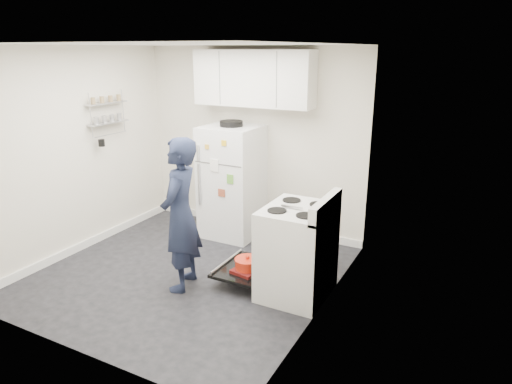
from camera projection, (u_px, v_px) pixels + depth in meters
The scene contains 7 objects.
room at pixel (182, 170), 4.91m from camera, with size 3.21×3.21×2.51m.
electric_range at pixel (296, 252), 4.66m from camera, with size 0.66×0.76×1.10m.
open_oven_door at pixel (247, 267), 4.98m from camera, with size 0.55×0.71×0.22m.
refrigerator at pixel (232, 181), 6.12m from camera, with size 0.72×0.74×1.57m.
upper_cabinets at pixel (253, 78), 5.77m from camera, with size 1.60×0.33×0.70m, color silver.
wall_shelf_rack at pixel (107, 113), 5.81m from camera, with size 0.14×0.60×0.61m.
person at pixel (180, 215), 4.71m from camera, with size 0.59×0.39×1.63m, color #192038.
Camera 1 is at (2.87, -3.82, 2.46)m, focal length 32.00 mm.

